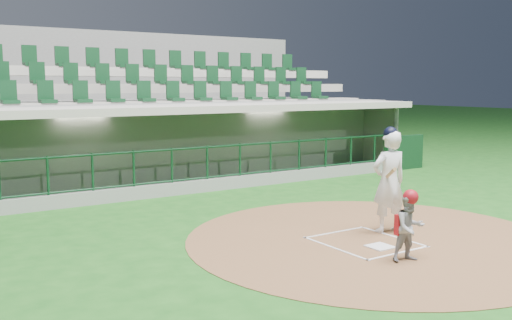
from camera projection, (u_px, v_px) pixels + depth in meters
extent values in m
plane|color=#174D16|center=(354.00, 239.00, 11.01)|extent=(120.00, 120.00, 0.00)
cylinder|color=brown|center=(372.00, 239.00, 11.01)|extent=(7.20, 7.20, 0.01)
cube|color=silver|center=(380.00, 247.00, 10.43)|extent=(0.43, 0.43, 0.02)
cube|color=silver|center=(334.00, 248.00, 10.36)|extent=(0.05, 1.80, 0.01)
cube|color=white|center=(393.00, 236.00, 11.17)|extent=(0.05, 1.80, 0.01)
cube|color=silver|center=(335.00, 232.00, 11.47)|extent=(1.55, 0.05, 0.01)
cube|color=white|center=(399.00, 253.00, 10.06)|extent=(1.55, 0.05, 0.01)
cube|color=slate|center=(184.00, 201.00, 17.31)|extent=(15.00, 3.00, 0.10)
cube|color=slate|center=(161.00, 151.00, 18.46)|extent=(15.00, 0.20, 2.70)
cube|color=#BBB5A5|center=(162.00, 143.00, 18.33)|extent=(13.50, 0.04, 0.90)
cube|color=slate|center=(365.00, 142.00, 21.19)|extent=(0.20, 3.00, 2.70)
cube|color=#AAA599|center=(186.00, 108.00, 16.73)|extent=(15.40, 3.50, 0.20)
cube|color=gray|center=(207.00, 186.00, 15.93)|extent=(15.00, 0.15, 0.40)
cube|color=black|center=(207.00, 130.00, 15.73)|extent=(15.00, 0.01, 0.95)
cube|color=brown|center=(169.00, 187.00, 18.15)|extent=(12.75, 0.40, 0.45)
cube|color=white|center=(81.00, 115.00, 15.33)|extent=(1.30, 0.35, 0.04)
cube|color=white|center=(265.00, 109.00, 18.58)|extent=(1.30, 0.35, 0.04)
cube|color=black|center=(404.00, 153.00, 20.06)|extent=(1.80, 0.18, 1.20)
imported|color=maroon|center=(152.00, 167.00, 17.53)|extent=(1.19, 0.65, 1.92)
imported|color=#A31D11|center=(238.00, 165.00, 19.33)|extent=(0.89, 0.76, 1.54)
imported|color=#A01116|center=(277.00, 159.00, 19.98)|extent=(1.70, 0.78, 1.77)
cube|color=gray|center=(142.00, 137.00, 19.79)|extent=(17.00, 6.50, 2.50)
cube|color=#9C978D|center=(158.00, 106.00, 18.39)|extent=(16.60, 0.95, 0.30)
cube|color=gray|center=(146.00, 88.00, 19.11)|extent=(16.60, 0.95, 0.30)
cube|color=#AEA99D|center=(135.00, 72.00, 19.83)|extent=(16.60, 0.95, 0.30)
cube|color=slate|center=(108.00, 96.00, 22.39)|extent=(17.00, 0.25, 5.05)
imported|color=white|center=(389.00, 182.00, 11.39)|extent=(0.83, 0.63, 2.05)
sphere|color=black|center=(391.00, 134.00, 11.26)|extent=(0.28, 0.28, 0.28)
cylinder|color=#9F7848|center=(390.00, 174.00, 11.02)|extent=(0.58, 0.79, 0.39)
imported|color=#99999E|center=(410.00, 228.00, 9.54)|extent=(0.64, 0.54, 1.15)
sphere|color=maroon|center=(411.00, 197.00, 9.48)|extent=(0.26, 0.26, 0.26)
cube|color=#B3131C|center=(403.00, 224.00, 9.66)|extent=(0.32, 0.10, 0.35)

